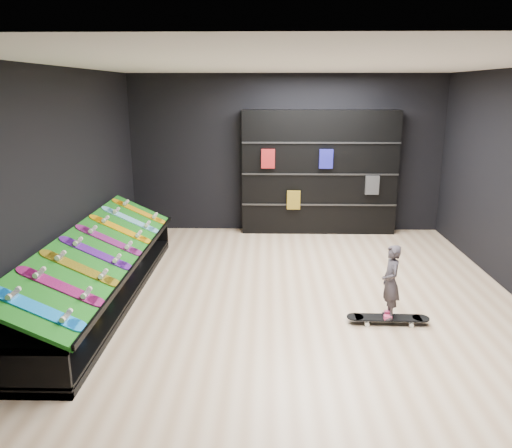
{
  "coord_description": "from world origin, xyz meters",
  "views": [
    {
      "loc": [
        -0.35,
        -6.13,
        2.73
      ],
      "look_at": [
        -0.5,
        0.2,
        1.0
      ],
      "focal_mm": 35.0,
      "sensor_mm": 36.0,
      "label": 1
    }
  ],
  "objects_px": {
    "back_shelving": "(319,173)",
    "child": "(390,296)",
    "floor_skateboard": "(388,320)",
    "display_rack": "(101,281)"
  },
  "relations": [
    {
      "from": "back_shelving",
      "to": "child",
      "type": "distance_m",
      "value": 4.07
    },
    {
      "from": "floor_skateboard",
      "to": "child",
      "type": "relative_size",
      "value": 1.82
    },
    {
      "from": "floor_skateboard",
      "to": "back_shelving",
      "type": "bearing_deg",
      "value": 97.95
    },
    {
      "from": "floor_skateboard",
      "to": "child",
      "type": "bearing_deg",
      "value": 0.0
    },
    {
      "from": "back_shelving",
      "to": "child",
      "type": "bearing_deg",
      "value": -83.27
    },
    {
      "from": "back_shelving",
      "to": "child",
      "type": "relative_size",
      "value": 5.43
    },
    {
      "from": "display_rack",
      "to": "child",
      "type": "relative_size",
      "value": 8.36
    },
    {
      "from": "back_shelving",
      "to": "child",
      "type": "height_order",
      "value": "back_shelving"
    },
    {
      "from": "display_rack",
      "to": "floor_skateboard",
      "type": "distance_m",
      "value": 3.71
    },
    {
      "from": "floor_skateboard",
      "to": "child",
      "type": "xyz_separation_m",
      "value": [
        0.0,
        0.0,
        0.31
      ]
    }
  ]
}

